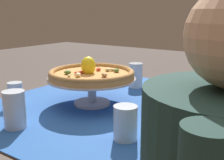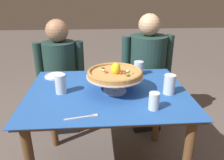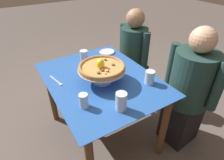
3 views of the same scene
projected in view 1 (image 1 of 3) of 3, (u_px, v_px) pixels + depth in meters
name	position (u px, v px, depth m)	size (l,w,h in m)	color
dining_table	(101.00, 124.00, 1.38)	(1.13, 0.88, 0.72)	brown
pizza_stand	(92.00, 84.00, 1.29)	(0.39, 0.39, 0.12)	#B7B7C1
pizza	(92.00, 73.00, 1.28)	(0.38, 0.38, 0.09)	#BC8447
water_glass_front_right	(15.00, 96.00, 1.28)	(0.07, 0.07, 0.11)	silver
water_glass_side_left	(136.00, 77.00, 1.60)	(0.08, 0.08, 0.14)	silver
water_glass_back_right	(125.00, 125.00, 0.94)	(0.08, 0.08, 0.12)	silver
water_glass_side_right	(15.00, 112.00, 1.04)	(0.08, 0.08, 0.14)	silver
side_plate	(197.00, 91.00, 1.51)	(0.17, 0.17, 0.02)	silver
dinner_fork	(70.00, 84.00, 1.67)	(0.19, 0.06, 0.01)	#B7B7C1
sugar_packet	(168.00, 90.00, 1.54)	(0.05, 0.04, 0.01)	silver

